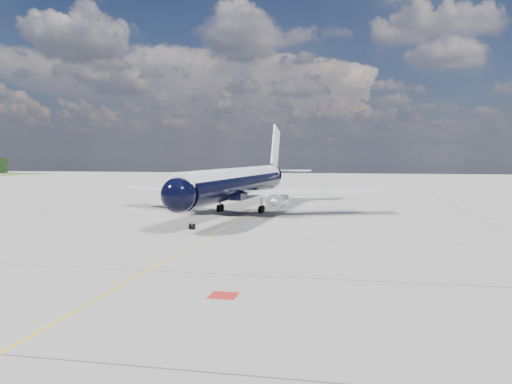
% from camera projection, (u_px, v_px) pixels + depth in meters
% --- Properties ---
extents(ground, '(320.00, 320.00, 0.00)m').
position_uv_depth(ground, '(249.00, 214.00, 69.17)').
color(ground, gray).
rests_on(ground, ground).
extents(taxiway_centerline, '(0.16, 160.00, 0.01)m').
position_uv_depth(taxiway_centerline, '(242.00, 218.00, 64.27)').
color(taxiway_centerline, '#F4A80C').
rests_on(taxiway_centerline, ground).
extents(red_marking, '(1.60, 1.60, 0.01)m').
position_uv_depth(red_marking, '(223.00, 295.00, 28.71)').
color(red_marking, maroon).
rests_on(red_marking, ground).
extents(main_airliner, '(38.56, 47.11, 13.60)m').
position_uv_depth(main_airliner, '(240.00, 183.00, 70.37)').
color(main_airliner, black).
rests_on(main_airliner, ground).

